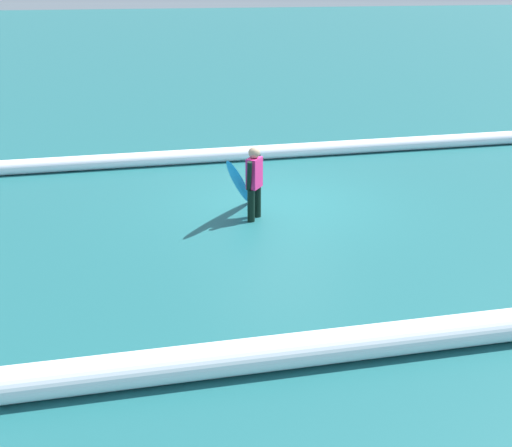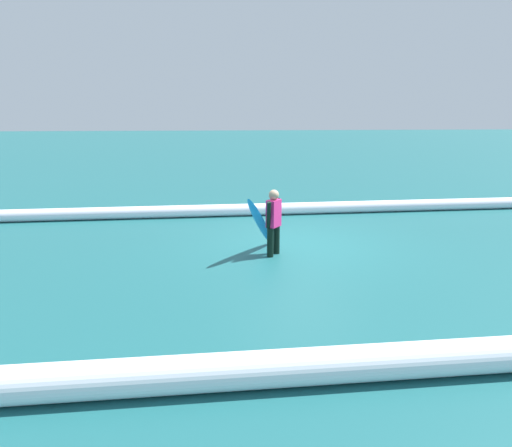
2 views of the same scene
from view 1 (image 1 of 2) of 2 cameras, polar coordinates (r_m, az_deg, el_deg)
ground_plane at (r=13.27m, az=2.09°, el=1.84°), size 140.28×140.28×0.00m
surfer at (r=12.15m, az=-0.15°, el=3.92°), size 0.36×0.58×1.43m
surfboard at (r=12.32m, az=-1.49°, el=3.59°), size 0.87×1.64×1.39m
wave_crest_foreground at (r=15.96m, az=-8.82°, el=5.70°), size 20.92×0.99×0.35m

